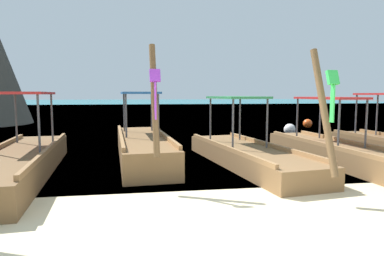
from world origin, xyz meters
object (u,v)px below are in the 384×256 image
at_px(longtail_boat_blue_ribbon, 20,161).
at_px(mooring_buoy_near, 308,124).
at_px(longtail_boat_violet_ribbon, 142,146).
at_px(longtail_boat_green_ribbon, 247,154).
at_px(mooring_buoy_far, 290,129).
at_px(longtail_boat_orange_ribbon, 347,154).

relative_size(longtail_boat_blue_ribbon, mooring_buoy_near, 13.45).
xyz_separation_m(longtail_boat_violet_ribbon, longtail_boat_green_ribbon, (2.67, -1.21, -0.08)).
bearing_deg(mooring_buoy_far, longtail_boat_green_ribbon, -123.43).
height_order(longtail_boat_orange_ribbon, mooring_buoy_near, longtail_boat_orange_ribbon).
height_order(longtail_boat_violet_ribbon, mooring_buoy_far, longtail_boat_violet_ribbon).
distance_m(longtail_boat_green_ribbon, mooring_buoy_far, 7.11).
distance_m(longtail_boat_violet_ribbon, longtail_boat_orange_ribbon, 5.41).
bearing_deg(longtail_boat_blue_ribbon, longtail_boat_orange_ribbon, -1.14).
distance_m(longtail_boat_orange_ribbon, mooring_buoy_far, 6.60).
xyz_separation_m(longtail_boat_violet_ribbon, mooring_buoy_far, (6.59, 4.72, -0.12)).
bearing_deg(longtail_boat_blue_ribbon, longtail_boat_violet_ribbon, 29.88).
bearing_deg(longtail_boat_green_ribbon, longtail_boat_violet_ribbon, 155.53).
bearing_deg(longtail_boat_orange_ribbon, longtail_boat_violet_ribbon, 161.52).
xyz_separation_m(longtail_boat_orange_ribbon, mooring_buoy_far, (1.45, 6.44, -0.05)).
distance_m(longtail_boat_blue_ribbon, longtail_boat_violet_ribbon, 3.13).
bearing_deg(longtail_boat_green_ribbon, longtail_boat_orange_ribbon, -11.51).
bearing_deg(longtail_boat_orange_ribbon, mooring_buoy_near, 67.66).
relative_size(longtail_boat_green_ribbon, mooring_buoy_far, 11.72).
distance_m(longtail_boat_violet_ribbon, mooring_buoy_near, 11.78).
relative_size(longtail_boat_blue_ribbon, mooring_buoy_far, 12.71).
bearing_deg(longtail_boat_blue_ribbon, mooring_buoy_near, 38.17).
bearing_deg(longtail_boat_violet_ribbon, longtail_boat_blue_ribbon, -150.12).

